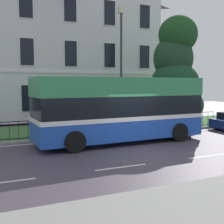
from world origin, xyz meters
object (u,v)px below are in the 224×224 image
georgian_townhouse (38,45)px  evergreen_tree (176,76)px  single_decker_bus (120,109)px  street_lamp_post (121,61)px

georgian_townhouse → evergreen_tree: size_ratio=2.56×
georgian_townhouse → single_decker_bus: size_ratio=2.24×
street_lamp_post → single_decker_bus: bearing=-116.5°
evergreen_tree → single_decker_bus: size_ratio=0.88×
evergreen_tree → street_lamp_post: 4.91m
georgian_townhouse → evergreen_tree: 12.53m
street_lamp_post → evergreen_tree: bearing=10.6°
georgian_townhouse → single_decker_bus: georgian_townhouse is taller
evergreen_tree → street_lamp_post: size_ratio=1.02×
georgian_townhouse → single_decker_bus: 14.03m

